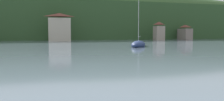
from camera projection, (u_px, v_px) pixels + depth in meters
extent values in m
cube|color=#2D4C28|center=(54.00, 22.00, 105.35)|extent=(352.00, 50.99, 14.79)
ellipsoid|color=#38562D|center=(144.00, 28.00, 132.17)|extent=(246.40, 35.69, 37.97)
cube|color=#BCB29E|center=(59.00, 30.00, 75.17)|extent=(6.94, 3.19, 7.45)
pyramid|color=brown|center=(59.00, 15.00, 74.80)|extent=(7.29, 3.34, 1.11)
cube|color=gray|center=(159.00, 33.00, 85.54)|extent=(3.32, 3.19, 5.16)
pyramid|color=brown|center=(159.00, 23.00, 85.26)|extent=(3.49, 3.35, 1.12)
cube|color=gray|center=(185.00, 34.00, 90.30)|extent=(3.09, 5.92, 4.29)
pyramid|color=brown|center=(185.00, 26.00, 90.06)|extent=(3.24, 6.21, 1.08)
ellipsoid|color=navy|center=(138.00, 45.00, 46.07)|extent=(6.25, 7.98, 1.62)
cylinder|color=#B7B7BC|center=(139.00, 18.00, 45.67)|extent=(0.09, 0.09, 9.58)
cylinder|color=#ADADB2|center=(139.00, 37.00, 47.17)|extent=(1.41, 2.21, 0.08)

